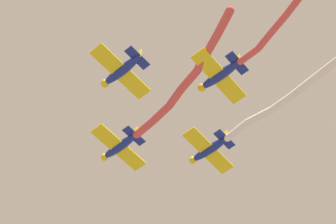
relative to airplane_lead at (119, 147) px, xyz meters
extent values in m
ellipsoid|color=navy|center=(0.09, -0.09, -0.01)|extent=(4.46, 4.36, 1.06)
sphere|color=yellow|center=(-1.69, 1.63, -0.01)|extent=(1.27, 1.27, 0.90)
ellipsoid|color=black|center=(-0.37, 0.36, 0.38)|extent=(1.42, 1.41, 0.57)
cube|color=yellow|center=(-0.03, 0.03, -0.15)|extent=(6.50, 6.65, 0.14)
cube|color=navy|center=(1.66, -1.60, 0.08)|extent=(2.75, 2.81, 0.12)
cube|color=yellow|center=(1.58, -1.53, 0.63)|extent=(0.95, 0.92, 1.46)
cylinder|color=#DB4C4C|center=(2.88, -2.97, -0.11)|extent=(2.56, 2.74, 0.98)
cylinder|color=#DB4C4C|center=(4.62, -5.19, -0.29)|extent=(2.48, 2.80, 1.29)
cylinder|color=#DB4C4C|center=(5.98, -7.36, -0.39)|extent=(1.95, 2.48, 1.02)
cylinder|color=#DB4C4C|center=(7.30, -9.53, -0.25)|extent=(2.37, 2.77, 1.18)
cylinder|color=#DB4C4C|center=(8.51, -11.72, -0.01)|extent=(1.92, 2.47, 1.35)
cylinder|color=#DB4C4C|center=(9.40, -13.94, 0.04)|extent=(1.84, 2.63, 1.19)
cylinder|color=#DB4C4C|center=(10.28, -16.38, -0.07)|extent=(1.79, 2.87, 0.98)
sphere|color=#DB4C4C|center=(1.96, -1.89, -0.07)|extent=(0.88, 0.88, 0.88)
sphere|color=#DB4C4C|center=(3.81, -4.05, -0.14)|extent=(0.88, 0.88, 0.88)
sphere|color=#DB4C4C|center=(5.43, -6.33, -0.43)|extent=(0.88, 0.88, 0.88)
sphere|color=#DB4C4C|center=(6.53, -8.39, -0.35)|extent=(0.88, 0.88, 0.88)
sphere|color=#DB4C4C|center=(8.07, -10.67, -0.15)|extent=(0.88, 0.88, 0.88)
sphere|color=#DB4C4C|center=(8.96, -12.78, 0.12)|extent=(0.88, 0.88, 0.88)
sphere|color=#DB4C4C|center=(9.83, -15.09, -0.04)|extent=(0.88, 0.88, 0.88)
sphere|color=#DB4C4C|center=(10.74, -17.66, -0.09)|extent=(0.88, 0.88, 0.88)
ellipsoid|color=navy|center=(0.21, -10.43, -0.41)|extent=(4.45, 4.37, 1.06)
sphere|color=yellow|center=(-1.56, -8.71, -0.41)|extent=(1.27, 1.27, 0.90)
ellipsoid|color=black|center=(-0.26, -9.98, -0.02)|extent=(1.42, 1.41, 0.57)
cube|color=yellow|center=(0.08, -10.31, -0.55)|extent=(6.52, 6.63, 0.14)
cube|color=navy|center=(1.77, -11.95, -0.32)|extent=(2.76, 2.80, 0.12)
cube|color=yellow|center=(1.69, -11.88, 0.23)|extent=(0.94, 0.92, 1.46)
ellipsoid|color=navy|center=(10.44, 0.03, 0.29)|extent=(4.49, 4.33, 1.06)
sphere|color=yellow|center=(8.64, 1.72, 0.29)|extent=(1.27, 1.27, 0.90)
ellipsoid|color=black|center=(9.97, 0.47, 0.68)|extent=(1.43, 1.40, 0.57)
cube|color=yellow|center=(10.31, 0.15, 0.15)|extent=(6.46, 6.69, 0.14)
cube|color=navy|center=(12.02, -1.47, 0.38)|extent=(2.74, 2.82, 0.12)
cube|color=yellow|center=(11.94, -1.40, 0.93)|extent=(0.95, 0.91, 1.46)
cylinder|color=white|center=(13.33, -2.93, 0.25)|extent=(2.63, 2.87, 0.85)
cylinder|color=white|center=(15.51, -5.11, 0.09)|extent=(2.99, 2.64, 1.21)
cylinder|color=white|center=(17.55, -7.18, -0.26)|extent=(2.48, 2.61, 1.28)
cylinder|color=white|center=(19.51, -9.49, -0.41)|extent=(2.84, 3.06, 0.88)
cylinder|color=white|center=(21.59, -12.11, -0.63)|extent=(2.78, 3.20, 1.46)
sphere|color=white|center=(12.32, -1.75, 0.23)|extent=(0.80, 0.80, 0.80)
sphere|color=white|center=(14.33, -4.10, 0.26)|extent=(0.80, 0.80, 0.80)
sphere|color=white|center=(16.69, -6.13, -0.08)|extent=(0.80, 0.80, 0.80)
sphere|color=white|center=(18.40, -8.22, -0.44)|extent=(0.80, 0.80, 0.80)
sphere|color=white|center=(20.61, -10.76, -0.37)|extent=(0.80, 0.80, 0.80)
ellipsoid|color=navy|center=(10.55, -10.32, -0.21)|extent=(4.52, 4.30, 1.06)
sphere|color=yellow|center=(8.74, -8.64, -0.21)|extent=(1.27, 1.27, 0.90)
ellipsoid|color=black|center=(10.08, -9.88, 0.18)|extent=(1.43, 1.40, 0.57)
cube|color=yellow|center=(10.42, -10.20, -0.35)|extent=(6.42, 6.73, 0.14)
cube|color=navy|center=(12.15, -11.80, -0.12)|extent=(2.73, 2.83, 0.12)
cube|color=yellow|center=(12.07, -11.73, 0.43)|extent=(0.96, 0.90, 1.46)
cylinder|color=#DB4C4C|center=(13.25, -12.96, -0.38)|extent=(2.21, 2.24, 0.98)
cylinder|color=#DB4C4C|center=(14.59, -14.81, -0.48)|extent=(1.70, 2.29, 0.71)
cylinder|color=#DB4C4C|center=(15.68, -16.76, -0.53)|extent=(1.79, 2.32, 0.86)
cylinder|color=#DB4C4C|center=(16.75, -18.69, -0.52)|extent=(1.73, 2.22, 0.91)
sphere|color=#DB4C4C|center=(12.45, -12.08, -0.27)|extent=(0.71, 0.71, 0.71)
sphere|color=#DB4C4C|center=(14.05, -13.84, -0.48)|extent=(0.71, 0.71, 0.71)
sphere|color=#DB4C4C|center=(15.13, -15.78, -0.48)|extent=(0.71, 0.71, 0.71)
sphere|color=#DB4C4C|center=(16.24, -17.75, -0.58)|extent=(0.71, 0.71, 0.71)
camera|label=1|loc=(3.20, -42.36, -54.37)|focal=64.03mm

